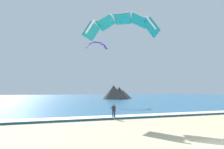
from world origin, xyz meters
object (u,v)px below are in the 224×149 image
object	(u,v)px
kitesurfer	(114,110)
kite_distant	(97,44)
kite_primary	(122,24)
surfboard	(114,119)

from	to	relation	value
kitesurfer	kite_distant	size ratio (longest dim) A/B	0.35
kitesurfer	kite_distant	distance (m)	31.09
kite_primary	kite_distant	distance (m)	25.27
kitesurfer	kite_distant	world-z (taller)	kite_distant
kitesurfer	kite_distant	bearing A→B (deg)	73.99
surfboard	kite_distant	world-z (taller)	kite_distant
kite_primary	kite_distant	bearing A→B (deg)	77.27
surfboard	kitesurfer	world-z (taller)	kitesurfer
surfboard	kite_primary	xyz separation A→B (m)	(2.35, 2.99, 11.29)
surfboard	kite_distant	bearing A→B (deg)	74.00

